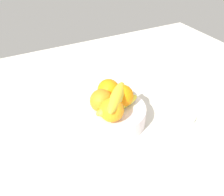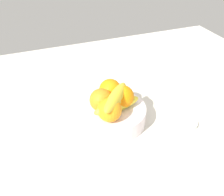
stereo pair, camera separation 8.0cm
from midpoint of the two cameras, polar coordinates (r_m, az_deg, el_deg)
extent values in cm
cube|color=beige|center=(91.37, -3.56, -6.73)|extent=(180.00, 140.00, 3.00)
cylinder|color=white|center=(89.91, -2.56, -3.73)|extent=(23.18, 23.18, 6.02)
sphere|color=orange|center=(89.89, -3.33, 1.68)|extent=(7.71, 7.71, 7.71)
sphere|color=orange|center=(84.92, -5.03, -0.68)|extent=(7.71, 7.71, 7.71)
sphere|color=orange|center=(80.79, -2.87, -2.73)|extent=(7.71, 7.71, 7.71)
sphere|color=orange|center=(86.83, -0.40, 0.39)|extent=(7.71, 7.71, 7.71)
ellipsoid|color=yellow|center=(85.81, -1.49, -1.64)|extent=(17.43, 6.79, 4.00)
ellipsoid|color=yellow|center=(83.92, -2.02, -0.75)|extent=(16.85, 11.62, 4.00)
ellipsoid|color=yellow|center=(81.96, -1.77, 0.15)|extent=(14.30, 15.35, 4.00)
cylinder|color=white|center=(94.78, 13.64, -4.35)|extent=(6.38, 6.38, 1.24)
camera|label=1|loc=(0.04, -92.69, -1.91)|focal=41.73mm
camera|label=2|loc=(0.04, 87.31, 1.91)|focal=41.73mm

